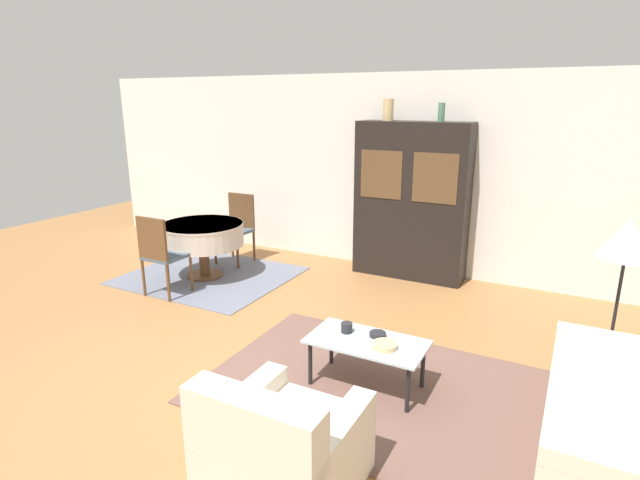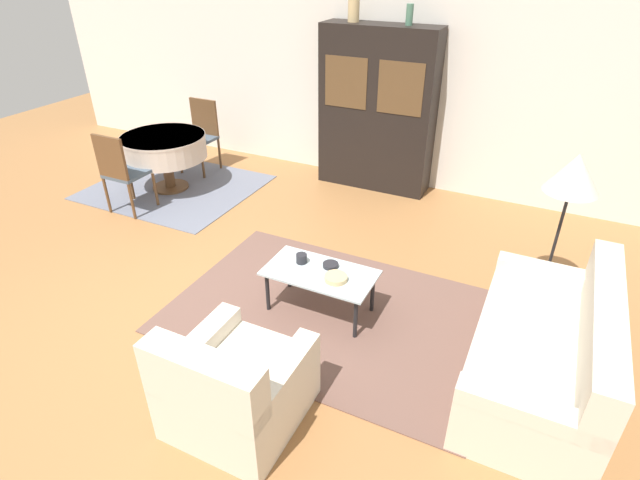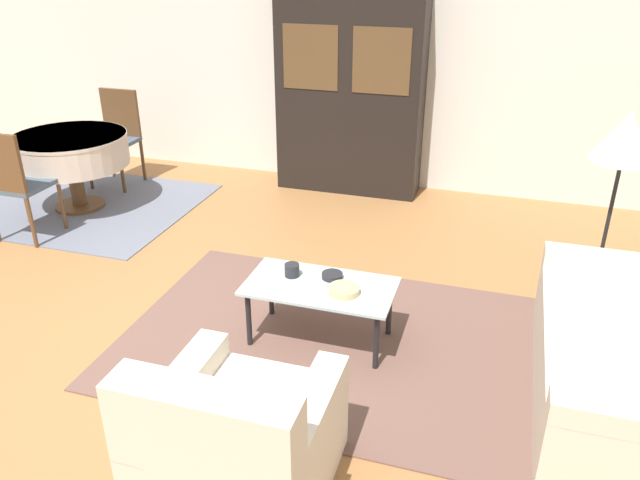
# 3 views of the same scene
# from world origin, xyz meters

# --- Properties ---
(ground_plane) EXTENTS (14.00, 14.00, 0.00)m
(ground_plane) POSITION_xyz_m (0.00, 0.00, 0.00)
(ground_plane) COLOR #9E6B3D
(wall_back) EXTENTS (10.00, 0.06, 2.70)m
(wall_back) POSITION_xyz_m (0.00, 3.63, 1.35)
(wall_back) COLOR silver
(wall_back) RESTS_ON ground_plane
(area_rug) EXTENTS (2.84, 1.95, 0.01)m
(area_rug) POSITION_xyz_m (1.22, 0.52, 0.01)
(area_rug) COLOR brown
(area_rug) RESTS_ON ground_plane
(dining_rug) EXTENTS (2.15, 1.86, 0.01)m
(dining_rug) POSITION_xyz_m (-1.87, 2.05, 0.01)
(dining_rug) COLOR slate
(dining_rug) RESTS_ON ground_plane
(couch) EXTENTS (0.88, 1.76, 0.87)m
(couch) POSITION_xyz_m (2.98, 0.43, 0.31)
(couch) COLOR beige
(couch) RESTS_ON ground_plane
(armchair) EXTENTS (0.82, 0.86, 0.84)m
(armchair) POSITION_xyz_m (1.12, -0.84, 0.31)
(armchair) COLOR beige
(armchair) RESTS_ON ground_plane
(coffee_table) EXTENTS (0.97, 0.52, 0.42)m
(coffee_table) POSITION_xyz_m (1.11, 0.51, 0.38)
(coffee_table) COLOR black
(coffee_table) RESTS_ON area_rug
(display_cabinet) EXTENTS (1.48, 0.44, 2.08)m
(display_cabinet) POSITION_xyz_m (0.54, 3.36, 1.04)
(display_cabinet) COLOR black
(display_cabinet) RESTS_ON ground_plane
(dining_table) EXTENTS (1.10, 1.10, 0.74)m
(dining_table) POSITION_xyz_m (-1.90, 2.00, 0.60)
(dining_table) COLOR brown
(dining_table) RESTS_ON dining_rug
(dining_chair_near) EXTENTS (0.44, 0.44, 1.00)m
(dining_chair_near) POSITION_xyz_m (-1.90, 1.23, 0.58)
(dining_chair_near) COLOR brown
(dining_chair_near) RESTS_ON dining_rug
(dining_chair_far) EXTENTS (0.44, 0.44, 1.00)m
(dining_chair_far) POSITION_xyz_m (-1.90, 2.78, 0.58)
(dining_chair_far) COLOR brown
(dining_chair_far) RESTS_ON dining_rug
(floor_lamp) EXTENTS (0.45, 0.45, 1.42)m
(floor_lamp) POSITION_xyz_m (2.91, 1.65, 1.22)
(floor_lamp) COLOR black
(floor_lamp) RESTS_ON ground_plane
(cup) EXTENTS (0.10, 0.10, 0.09)m
(cup) POSITION_xyz_m (0.89, 0.58, 0.47)
(cup) COLOR #232328
(cup) RESTS_ON coffee_table
(bowl) EXTENTS (0.20, 0.20, 0.04)m
(bowl) POSITION_xyz_m (1.28, 0.46, 0.45)
(bowl) COLOR tan
(bowl) RESTS_ON coffee_table
(bowl_small) EXTENTS (0.14, 0.14, 0.03)m
(bowl_small) POSITION_xyz_m (1.15, 0.63, 0.44)
(bowl_small) COLOR #232328
(bowl_small) RESTS_ON coffee_table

